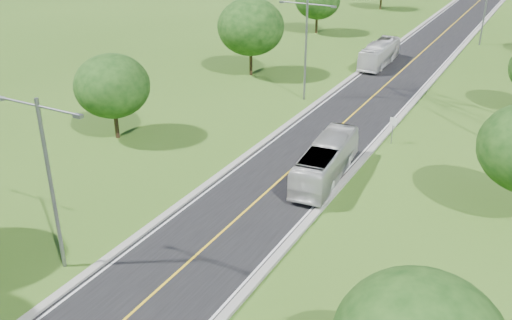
{
  "coord_description": "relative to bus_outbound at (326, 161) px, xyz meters",
  "views": [
    {
      "loc": [
        16.31,
        -6.28,
        19.11
      ],
      "look_at": [
        -0.19,
        24.02,
        3.0
      ],
      "focal_mm": 40.0,
      "sensor_mm": 36.0,
      "label": 1
    }
  ],
  "objects": [
    {
      "name": "streetlight_far_right",
      "position": [
        3.2,
        48.78,
        4.48
      ],
      "size": [
        5.9,
        0.25,
        10.0
      ],
      "color": "slate",
      "rests_on": "ground"
    },
    {
      "name": "streetlight_mid_left",
      "position": [
        -8.8,
        15.78,
        4.48
      ],
      "size": [
        5.9,
        0.25,
        10.0
      ],
      "color": "slate",
      "rests_on": "ground"
    },
    {
      "name": "road",
      "position": [
        -2.8,
        36.78,
        -1.43
      ],
      "size": [
        8.0,
        150.0,
        0.06
      ],
      "primitive_type": "cube",
      "color": "black",
      "rests_on": "ground"
    },
    {
      "name": "bus_outbound",
      "position": [
        0.0,
        0.0,
        0.0
      ],
      "size": [
        3.29,
        10.26,
        2.81
      ],
      "primitive_type": "imported",
      "rotation": [
        0.0,
        0.0,
        3.24
      ],
      "color": "silver",
      "rests_on": "road"
    },
    {
      "name": "curb_left",
      "position": [
        -7.05,
        36.78,
        -1.35
      ],
      "size": [
        0.5,
        150.0,
        0.22
      ],
      "primitive_type": "cube",
      "color": "gray",
      "rests_on": "ground"
    },
    {
      "name": "tree_ld",
      "position": [
        -19.8,
        44.78,
        3.49
      ],
      "size": [
        6.72,
        6.72,
        7.82
      ],
      "color": "black",
      "rests_on": "ground"
    },
    {
      "name": "tree_lb",
      "position": [
        -18.8,
        -1.22,
        3.18
      ],
      "size": [
        6.3,
        6.3,
        7.33
      ],
      "color": "black",
      "rests_on": "ground"
    },
    {
      "name": "bus_inbound",
      "position": [
        -6.0,
        31.9,
        0.0
      ],
      "size": [
        2.53,
        10.14,
        2.82
      ],
      "primitive_type": "imported",
      "rotation": [
        0.0,
        0.0,
        0.02
      ],
      "color": "silver",
      "rests_on": "road"
    },
    {
      "name": "streetlight_near_left",
      "position": [
        -8.8,
        -17.22,
        4.48
      ],
      "size": [
        5.9,
        0.25,
        10.0
      ],
      "color": "slate",
      "rests_on": "ground"
    },
    {
      "name": "tree_lc",
      "position": [
        -17.8,
        20.78,
        4.11
      ],
      "size": [
        7.56,
        7.56,
        8.79
      ],
      "color": "black",
      "rests_on": "ground"
    },
    {
      "name": "curb_right",
      "position": [
        1.45,
        36.78,
        -1.35
      ],
      "size": [
        0.5,
        150.0,
        0.22
      ],
      "primitive_type": "cube",
      "color": "gray",
      "rests_on": "ground"
    },
    {
      "name": "ground",
      "position": [
        -2.8,
        30.78,
        -1.46
      ],
      "size": [
        260.0,
        260.0,
        0.0
      ],
      "primitive_type": "plane",
      "color": "#335618",
      "rests_on": "ground"
    },
    {
      "name": "speed_limit_sign",
      "position": [
        2.4,
        8.76,
        0.14
      ],
      "size": [
        0.55,
        0.09,
        2.4
      ],
      "color": "slate",
      "rests_on": "ground"
    }
  ]
}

